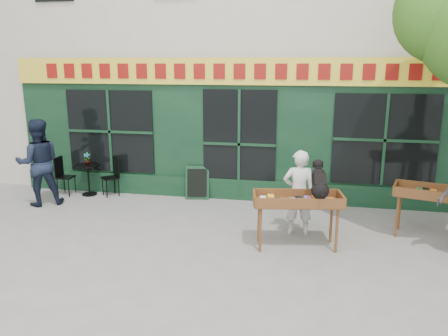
# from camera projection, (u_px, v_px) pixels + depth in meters

# --- Properties ---
(ground) EXTENTS (80.00, 80.00, 0.00)m
(ground) POSITION_uv_depth(u_px,v_px,m) (219.00, 236.00, 8.23)
(ground) COLOR slate
(ground) RESTS_ON ground
(building) EXTENTS (14.00, 7.26, 10.00)m
(building) POSITION_uv_depth(u_px,v_px,m) (260.00, 0.00, 12.76)
(building) COLOR beige
(building) RESTS_ON ground
(book_cart_center) EXTENTS (1.58, 0.86, 0.99)m
(book_cart_center) POSITION_uv_depth(u_px,v_px,m) (298.00, 203.00, 7.56)
(book_cart_center) COLOR brown
(book_cart_center) RESTS_ON ground
(dog) EXTENTS (0.43, 0.65, 0.60)m
(dog) POSITION_uv_depth(u_px,v_px,m) (320.00, 178.00, 7.33)
(dog) COLOR black
(dog) RESTS_ON book_cart_center
(woman) EXTENTS (0.65, 0.48, 1.63)m
(woman) POSITION_uv_depth(u_px,v_px,m) (299.00, 193.00, 8.18)
(woman) COLOR silver
(woman) RESTS_ON ground
(book_cart_right) EXTENTS (1.61, 1.00, 0.99)m
(book_cart_right) POSITION_uv_depth(u_px,v_px,m) (439.00, 197.00, 7.91)
(book_cart_right) COLOR brown
(book_cart_right) RESTS_ON ground
(bistro_table) EXTENTS (0.60, 0.60, 0.76)m
(bistro_table) POSITION_uv_depth(u_px,v_px,m) (88.00, 174.00, 10.69)
(bistro_table) COLOR black
(bistro_table) RESTS_ON ground
(bistro_chair_left) EXTENTS (0.37, 0.36, 0.95)m
(bistro_chair_left) POSITION_uv_depth(u_px,v_px,m) (62.00, 173.00, 10.71)
(bistro_chair_left) COLOR black
(bistro_chair_left) RESTS_ON ground
(bistro_chair_right) EXTENTS (0.51, 0.51, 0.95)m
(bistro_chair_right) POSITION_uv_depth(u_px,v_px,m) (113.00, 173.00, 10.68)
(bistro_chair_right) COLOR black
(bistro_chair_right) RESTS_ON ground
(potted_plant) EXTENTS (0.18, 0.15, 0.31)m
(potted_plant) POSITION_uv_depth(u_px,v_px,m) (87.00, 159.00, 10.60)
(potted_plant) COLOR gray
(potted_plant) RESTS_ON bistro_table
(man_left) EXTENTS (1.22, 1.16, 1.98)m
(man_left) POSITION_uv_depth(u_px,v_px,m) (39.00, 163.00, 9.86)
(man_left) COLOR black
(man_left) RESTS_ON ground
(chalkboard) EXTENTS (0.58, 0.28, 0.79)m
(chalkboard) POSITION_uv_depth(u_px,v_px,m) (197.00, 183.00, 10.41)
(chalkboard) COLOR black
(chalkboard) RESTS_ON ground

